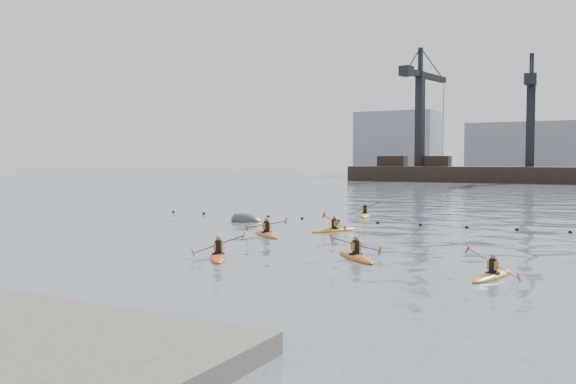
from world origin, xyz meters
name	(u,v)px	position (x,y,z in m)	size (l,w,h in m)	color
ground	(144,276)	(0.00, 0.00, 0.00)	(400.00, 400.00, 0.00)	#394853
float_line	(359,222)	(-0.50, 22.53, 0.03)	(33.24, 0.73, 0.24)	black
barge_pier	(528,173)	(-0.22, 110.00, 1.89)	(72.00, 19.30, 29.50)	black
skyline	(560,141)	(2.23, 150.27, 9.25)	(141.00, 28.00, 22.00)	gray
kayaker_0	(218,255)	(-0.05, 4.86, 0.11)	(2.55, 3.27, 1.27)	#EE4216
kayaker_1	(493,275)	(11.48, 5.97, 0.10)	(2.15, 3.19, 1.24)	orange
kayaker_2	(267,233)	(-2.30, 12.86, 0.11)	(3.21, 3.02, 1.18)	#C46112
kayaker_3	(334,230)	(0.28, 16.64, 0.10)	(2.17, 3.27, 1.21)	orange
kayaker_4	(356,256)	(5.36, 7.66, 0.11)	(3.02, 3.09, 1.27)	#C25D12
kayaker_5	(365,215)	(-1.84, 27.11, 0.11)	(2.46, 3.71, 1.41)	gold
mooring_buoy	(247,222)	(-7.59, 19.07, 0.00)	(2.31, 1.37, 1.16)	#424548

